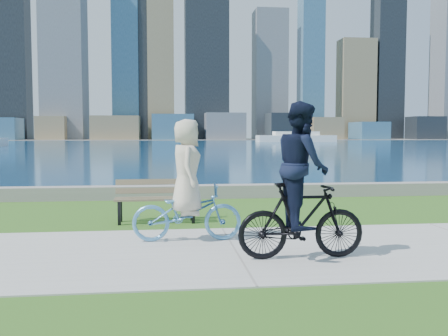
# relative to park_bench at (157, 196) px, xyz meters

# --- Properties ---
(ground) EXTENTS (320.00, 320.00, 0.00)m
(ground) POSITION_rel_park_bench_xyz_m (1.20, -2.67, -0.51)
(ground) COLOR #295616
(ground) RESTS_ON ground
(concrete_path) EXTENTS (80.00, 3.50, 0.02)m
(concrete_path) POSITION_rel_park_bench_xyz_m (1.20, -2.67, -0.50)
(concrete_path) COLOR #A5A49F
(concrete_path) RESTS_ON ground
(seawall) EXTENTS (90.00, 0.50, 0.35)m
(seawall) POSITION_rel_park_bench_xyz_m (1.20, 3.53, -0.34)
(seawall) COLOR gray
(seawall) RESTS_ON ground
(bay_water) EXTENTS (320.00, 131.00, 0.01)m
(bay_water) POSITION_rel_park_bench_xyz_m (1.20, 69.33, -0.51)
(bay_water) COLOR navy
(bay_water) RESTS_ON ground
(far_shore) EXTENTS (320.00, 30.00, 0.12)m
(far_shore) POSITION_rel_park_bench_xyz_m (1.20, 127.33, -0.45)
(far_shore) COLOR gray
(far_shore) RESTS_ON ground
(city_skyline) EXTENTS (177.16, 22.78, 76.00)m
(city_skyline) POSITION_rel_park_bench_xyz_m (-3.91, 126.94, 23.90)
(city_skyline) COLOR #786849
(city_skyline) RESTS_ON ground
(ferry_far) EXTENTS (15.54, 4.44, 2.11)m
(ferry_far) POSITION_rel_park_bench_xyz_m (26.18, 87.62, 0.37)
(ferry_far) COLOR white
(ferry_far) RESTS_ON ground
(park_bench) EXTENTS (1.62, 0.58, 0.84)m
(park_bench) POSITION_rel_park_bench_xyz_m (0.00, 0.00, 0.00)
(park_bench) COLOR black
(park_bench) RESTS_ON ground
(cyclist_woman) EXTENTS (0.63, 1.76, 1.96)m
(cyclist_woman) POSITION_rel_park_bench_xyz_m (0.52, -1.90, 0.24)
(cyclist_woman) COLOR #5396CB
(cyclist_woman) RESTS_ON ground
(cyclist_man) EXTENTS (0.65, 1.76, 2.17)m
(cyclist_man) POSITION_rel_park_bench_xyz_m (2.04, -3.24, 0.42)
(cyclist_man) COLOR black
(cyclist_man) RESTS_ON ground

